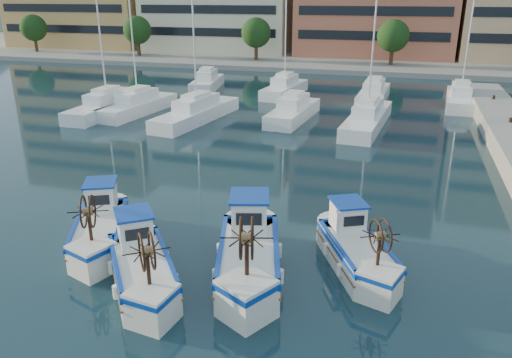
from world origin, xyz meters
The scene contains 6 objects.
ground centered at (0.00, 0.00, 0.00)m, with size 300.00×300.00×0.00m, color #17303D.
yacht_marina centered at (-2.48, 27.19, 0.53)m, with size 38.51×21.97×11.50m.
fishing_boat_a centered at (-4.68, 1.29, 0.77)m, with size 3.49×4.64×2.79m.
fishing_boat_b centered at (-1.73, -0.86, 0.77)m, with size 4.03×4.52×2.80m.
fishing_boat_c centered at (1.50, 0.80, 0.87)m, with size 3.30×5.20×3.15m.
fishing_boat_d centered at (4.99, 2.41, 0.73)m, with size 3.38×4.41×2.66m.
Camera 1 is at (6.09, -13.67, 9.20)m, focal length 35.00 mm.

